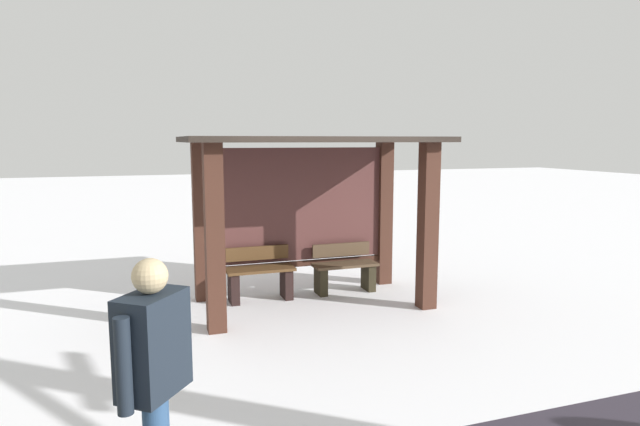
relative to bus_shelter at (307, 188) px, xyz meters
The scene contains 5 objects.
ground_plane 1.64m from the bus_shelter, 90.00° to the right, with size 60.00×60.00×0.00m, color white.
bus_shelter is the anchor object (origin of this frame).
bench_left_inside 1.46m from the bus_shelter, 162.27° to the left, with size 0.98×0.39×0.76m.
bench_center_inside 1.47m from the bus_shelter, 17.78° to the left, with size 0.98×0.37×0.73m.
person_walking 4.59m from the bus_shelter, 119.27° to the right, with size 0.47×0.54×1.61m.
Camera 1 is at (-2.26, -6.97, 2.29)m, focal length 30.03 mm.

